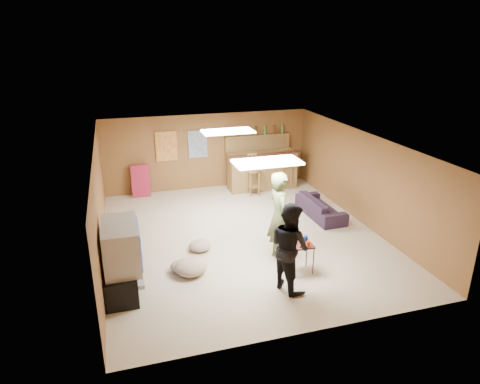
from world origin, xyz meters
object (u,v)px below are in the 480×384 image
object	(u,v)px
tv_body	(121,245)
bar_counter	(262,170)
tray_table	(300,258)
sofa	(321,207)
person_olive	(279,217)
person_black	(290,247)

from	to	relation	value
tv_body	bar_counter	distance (m)	6.09
bar_counter	tray_table	distance (m)	4.83
sofa	person_olive	bearing A→B (deg)	133.06
tv_body	person_black	bearing A→B (deg)	-14.62
bar_counter	person_olive	world-z (taller)	person_olive
person_olive	sofa	xyz separation A→B (m)	(1.83, 1.77, -0.69)
bar_counter	person_black	xyz separation A→B (m)	(-1.32, -5.19, 0.27)
tv_body	person_black	distance (m)	2.93
person_black	sofa	xyz separation A→B (m)	(2.04, 2.80, -0.58)
tv_body	bar_counter	bearing A→B (deg)	47.00
tv_body	person_olive	xyz separation A→B (m)	(3.04, 0.29, 0.03)
sofa	bar_counter	bearing A→B (deg)	15.97
bar_counter	sofa	xyz separation A→B (m)	(0.73, -2.39, -0.31)
sofa	person_black	bearing A→B (deg)	142.93
person_olive	tray_table	distance (m)	0.90
tv_body	tray_table	bearing A→B (deg)	-5.18
bar_counter	person_olive	xyz separation A→B (m)	(-1.11, -4.16, 0.38)
person_olive	person_black	bearing A→B (deg)	168.89
bar_counter	tray_table	bearing A→B (deg)	-100.55
person_olive	person_black	world-z (taller)	person_olive
bar_counter	person_olive	size ratio (longest dim) A/B	1.07
sofa	tray_table	distance (m)	2.86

